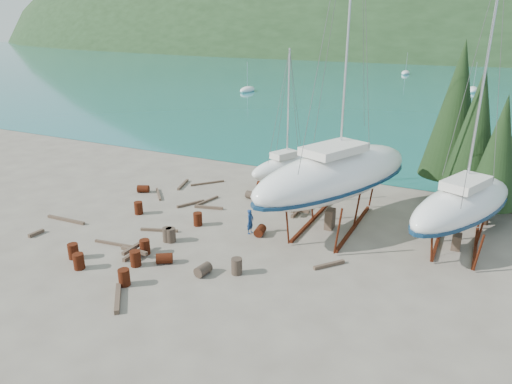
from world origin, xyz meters
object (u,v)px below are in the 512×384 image
at_px(worker, 250,222).
at_px(large_sailboat_far, 463,204).
at_px(small_sailboat_shore, 285,167).
at_px(large_sailboat_near, 336,174).

bearing_deg(worker, large_sailboat_far, -67.12).
xyz_separation_m(small_sailboat_shore, worker, (1.48, -8.89, -0.98)).
height_order(large_sailboat_near, small_sailboat_shore, large_sailboat_near).
relative_size(large_sailboat_near, worker, 13.55).
bearing_deg(worker, large_sailboat_near, -45.77).
bearing_deg(small_sailboat_shore, large_sailboat_near, -19.34).
xyz_separation_m(large_sailboat_near, small_sailboat_shore, (-5.72, 5.30, -1.69)).
height_order(large_sailboat_near, large_sailboat_far, large_sailboat_near).
height_order(large_sailboat_near, worker, large_sailboat_near).
relative_size(small_sailboat_shore, worker, 6.76).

